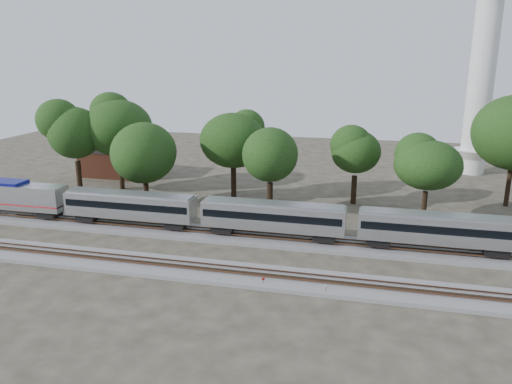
% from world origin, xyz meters
% --- Properties ---
extents(ground, '(160.00, 160.00, 0.00)m').
position_xyz_m(ground, '(0.00, 0.00, 0.00)').
color(ground, '#383328').
rests_on(ground, ground).
extents(track_far, '(160.00, 5.00, 0.73)m').
position_xyz_m(track_far, '(0.00, 6.00, 0.21)').
color(track_far, slate).
rests_on(track_far, ground).
extents(track_near, '(160.00, 5.00, 0.73)m').
position_xyz_m(track_near, '(0.00, -4.00, 0.21)').
color(track_near, slate).
rests_on(track_near, ground).
extents(train, '(84.92, 2.92, 4.31)m').
position_xyz_m(train, '(0.73, 6.00, 3.05)').
color(train, silver).
rests_on(train, ground).
extents(switch_stand_red, '(0.27, 0.14, 0.90)m').
position_xyz_m(switch_stand_red, '(2.14, -5.55, 0.57)').
color(switch_stand_red, '#512D19').
rests_on(switch_stand_red, ground).
extents(switch_stand_white, '(0.28, 0.15, 0.93)m').
position_xyz_m(switch_stand_white, '(7.91, -5.83, 0.60)').
color(switch_stand_white, '#512D19').
rests_on(switch_stand_white, ground).
extents(switch_lever, '(0.53, 0.35, 0.30)m').
position_xyz_m(switch_lever, '(7.98, -5.29, 0.15)').
color(switch_lever, '#512D19').
rests_on(switch_lever, ground).
extents(brick_building, '(11.24, 8.08, 5.31)m').
position_xyz_m(brick_building, '(-32.82, 31.45, 2.67)').
color(brick_building, brown).
rests_on(brick_building, ground).
extents(tree_0, '(9.47, 9.47, 13.36)m').
position_xyz_m(tree_0, '(-32.27, 18.93, 9.31)').
color(tree_0, black).
rests_on(tree_0, ground).
extents(tree_1, '(9.89, 9.89, 13.94)m').
position_xyz_m(tree_1, '(-27.28, 22.79, 9.72)').
color(tree_1, black).
rests_on(tree_1, ground).
extents(tree_2, '(7.82, 7.82, 11.02)m').
position_xyz_m(tree_2, '(-19.17, 14.75, 7.67)').
color(tree_2, black).
rests_on(tree_2, ground).
extents(tree_3, '(8.78, 8.78, 12.37)m').
position_xyz_m(tree_3, '(-8.61, 21.88, 8.62)').
color(tree_3, black).
rests_on(tree_3, ground).
extents(tree_4, '(8.26, 8.26, 11.65)m').
position_xyz_m(tree_4, '(-1.77, 15.44, 8.11)').
color(tree_4, black).
rests_on(tree_4, ground).
extents(tree_5, '(7.66, 7.66, 10.80)m').
position_xyz_m(tree_5, '(8.78, 23.28, 7.51)').
color(tree_5, black).
rests_on(tree_5, ground).
extents(tree_6, '(7.55, 7.55, 10.65)m').
position_xyz_m(tree_6, '(17.85, 17.12, 7.41)').
color(tree_6, black).
rests_on(tree_6, ground).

